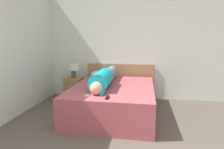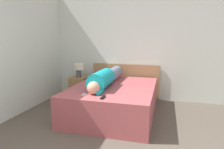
{
  "view_description": "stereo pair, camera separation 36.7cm",
  "coord_description": "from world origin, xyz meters",
  "px_view_note": "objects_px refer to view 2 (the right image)",
  "views": [
    {
      "loc": [
        0.42,
        -1.48,
        1.47
      ],
      "look_at": [
        -0.17,
        2.09,
        0.81
      ],
      "focal_mm": 32.0,
      "sensor_mm": 36.0,
      "label": 1
    },
    {
      "loc": [
        0.78,
        -1.4,
        1.47
      ],
      "look_at": [
        -0.17,
        2.09,
        0.81
      ],
      "focal_mm": 32.0,
      "sensor_mm": 36.0,
      "label": 2
    }
  ],
  "objects_px": {
    "pillow_near_headboard": "(108,75)",
    "cell_phone": "(84,95)",
    "person_lying": "(106,78)",
    "nightstand": "(79,88)",
    "tv_remote": "(103,97)",
    "table_lamp": "(79,68)",
    "bed": "(114,100)"
  },
  "relations": [
    {
      "from": "nightstand",
      "to": "tv_remote",
      "type": "relative_size",
      "value": 3.64
    },
    {
      "from": "table_lamp",
      "to": "cell_phone",
      "type": "height_order",
      "value": "table_lamp"
    },
    {
      "from": "pillow_near_headboard",
      "to": "person_lying",
      "type": "bearing_deg",
      "value": -75.84
    },
    {
      "from": "bed",
      "to": "tv_remote",
      "type": "relative_size",
      "value": 13.37
    },
    {
      "from": "pillow_near_headboard",
      "to": "nightstand",
      "type": "bearing_deg",
      "value": -175.56
    },
    {
      "from": "bed",
      "to": "person_lying",
      "type": "xyz_separation_m",
      "value": [
        -0.17,
        0.03,
        0.43
      ]
    },
    {
      "from": "person_lying",
      "to": "pillow_near_headboard",
      "type": "relative_size",
      "value": 3.56
    },
    {
      "from": "table_lamp",
      "to": "tv_remote",
      "type": "height_order",
      "value": "table_lamp"
    },
    {
      "from": "pillow_near_headboard",
      "to": "cell_phone",
      "type": "xyz_separation_m",
      "value": [
        0.05,
        -1.51,
        -0.06
      ]
    },
    {
      "from": "tv_remote",
      "to": "bed",
      "type": "bearing_deg",
      "value": 92.64
    },
    {
      "from": "bed",
      "to": "table_lamp",
      "type": "height_order",
      "value": "table_lamp"
    },
    {
      "from": "table_lamp",
      "to": "bed",
      "type": "bearing_deg",
      "value": -33.88
    },
    {
      "from": "table_lamp",
      "to": "person_lying",
      "type": "relative_size",
      "value": 0.19
    },
    {
      "from": "bed",
      "to": "nightstand",
      "type": "distance_m",
      "value": 1.28
    },
    {
      "from": "table_lamp",
      "to": "tv_remote",
      "type": "distance_m",
      "value": 1.9
    },
    {
      "from": "pillow_near_headboard",
      "to": "cell_phone",
      "type": "height_order",
      "value": "pillow_near_headboard"
    },
    {
      "from": "nightstand",
      "to": "pillow_near_headboard",
      "type": "height_order",
      "value": "pillow_near_headboard"
    },
    {
      "from": "bed",
      "to": "cell_phone",
      "type": "distance_m",
      "value": 0.85
    },
    {
      "from": "tv_remote",
      "to": "cell_phone",
      "type": "bearing_deg",
      "value": 166.78
    },
    {
      "from": "bed",
      "to": "table_lamp",
      "type": "bearing_deg",
      "value": 146.12
    },
    {
      "from": "pillow_near_headboard",
      "to": "tv_remote",
      "type": "distance_m",
      "value": 1.64
    },
    {
      "from": "nightstand",
      "to": "person_lying",
      "type": "bearing_deg",
      "value": -37.43
    },
    {
      "from": "nightstand",
      "to": "table_lamp",
      "type": "height_order",
      "value": "table_lamp"
    },
    {
      "from": "person_lying",
      "to": "cell_phone",
      "type": "relative_size",
      "value": 13.26
    },
    {
      "from": "cell_phone",
      "to": "tv_remote",
      "type": "bearing_deg",
      "value": -13.22
    },
    {
      "from": "pillow_near_headboard",
      "to": "cell_phone",
      "type": "distance_m",
      "value": 1.51
    },
    {
      "from": "person_lying",
      "to": "tv_remote",
      "type": "xyz_separation_m",
      "value": [
        0.21,
        -0.85,
        -0.13
      ]
    },
    {
      "from": "table_lamp",
      "to": "person_lying",
      "type": "bearing_deg",
      "value": -37.43
    },
    {
      "from": "table_lamp",
      "to": "pillow_near_headboard",
      "type": "distance_m",
      "value": 0.72
    },
    {
      "from": "bed",
      "to": "person_lying",
      "type": "height_order",
      "value": "person_lying"
    },
    {
      "from": "person_lying",
      "to": "cell_phone",
      "type": "height_order",
      "value": "person_lying"
    },
    {
      "from": "nightstand",
      "to": "pillow_near_headboard",
      "type": "xyz_separation_m",
      "value": [
        0.71,
        0.05,
        0.35
      ]
    }
  ]
}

